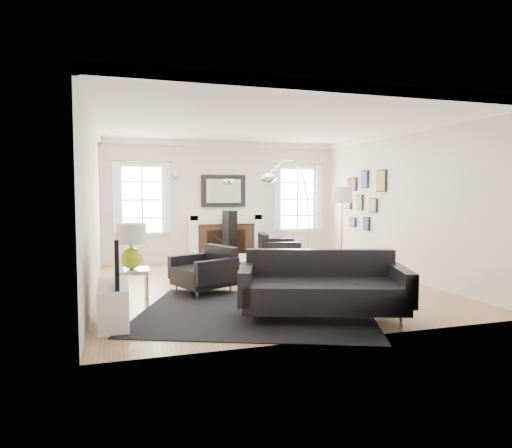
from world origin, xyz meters
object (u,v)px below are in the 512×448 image
object	(u,v)px
gourd_lamp	(131,243)
fireplace	(225,239)
coffee_table	(261,258)
sofa	(322,288)
armchair_left	(206,271)
arc_floor_lamp	(290,207)
armchair_right	(276,251)

from	to	relation	value
gourd_lamp	fireplace	bearing A→B (deg)	58.41
coffee_table	gourd_lamp	bearing A→B (deg)	-152.90
fireplace	sofa	world-z (taller)	fireplace
armchair_left	sofa	bearing A→B (deg)	-58.19
coffee_table	arc_floor_lamp	bearing A→B (deg)	52.16
armchair_left	gourd_lamp	xyz separation A→B (m)	(-1.18, -0.55, 0.56)
armchair_right	arc_floor_lamp	bearing A→B (deg)	3.84
armchair_left	armchair_right	bearing A→B (deg)	46.78
arc_floor_lamp	coffee_table	bearing A→B (deg)	-127.84
sofa	armchair_left	bearing A→B (deg)	121.81
fireplace	armchair_right	distance (m)	1.35
armchair_left	arc_floor_lamp	bearing A→B (deg)	42.68
sofa	gourd_lamp	bearing A→B (deg)	150.33
armchair_left	armchair_right	size ratio (longest dim) A/B	1.11
armchair_left	arc_floor_lamp	distance (m)	3.22
fireplace	arc_floor_lamp	size ratio (longest dim) A/B	0.70
fireplace	sofa	size ratio (longest dim) A/B	0.73
armchair_right	coffee_table	world-z (taller)	armchair_right
armchair_left	armchair_right	distance (m)	2.83
fireplace	arc_floor_lamp	world-z (taller)	arc_floor_lamp
coffee_table	armchair_right	bearing A→B (deg)	60.63
armchair_right	arc_floor_lamp	world-z (taller)	arc_floor_lamp
fireplace	sofa	bearing A→B (deg)	-88.26
fireplace	gourd_lamp	bearing A→B (deg)	-121.59
fireplace	gourd_lamp	distance (m)	4.22
sofa	gourd_lamp	distance (m)	2.75
fireplace	armchair_left	size ratio (longest dim) A/B	1.49
fireplace	armchair_right	xyz separation A→B (m)	(0.91, -0.97, -0.20)
gourd_lamp	armchair_right	bearing A→B (deg)	39.94
sofa	arc_floor_lamp	distance (m)	4.22
fireplace	coffee_table	bearing A→B (deg)	-87.31
coffee_table	arc_floor_lamp	distance (m)	2.04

